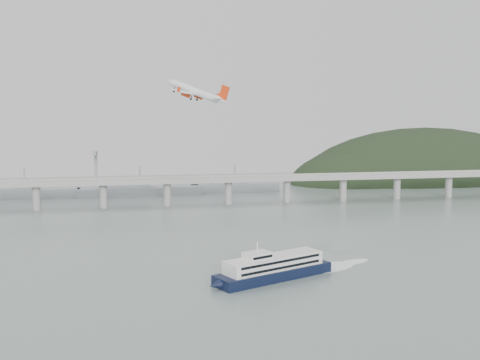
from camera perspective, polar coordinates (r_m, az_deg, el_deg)
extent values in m
plane|color=slate|center=(266.41, 2.41, -9.00)|extent=(900.00, 900.00, 0.00)
cube|color=gray|center=(456.38, -3.66, -0.04)|extent=(800.00, 22.00, 2.20)
cube|color=gray|center=(445.82, -3.47, 0.07)|extent=(800.00, 0.60, 1.80)
cube|color=gray|center=(466.51, -3.84, 0.34)|extent=(800.00, 0.60, 1.80)
cylinder|color=gray|center=(458.39, -19.97, -1.70)|extent=(6.00, 6.00, 21.00)
cylinder|color=gray|center=(453.72, -13.71, -1.58)|extent=(6.00, 6.00, 21.00)
cylinder|color=gray|center=(454.53, -7.40, -1.44)|extent=(6.00, 6.00, 21.00)
cylinder|color=gray|center=(460.80, -1.19, -1.29)|extent=(6.00, 6.00, 21.00)
cylinder|color=gray|center=(472.31, 4.79, -1.12)|extent=(6.00, 6.00, 21.00)
cylinder|color=gray|center=(488.69, 10.43, -0.95)|extent=(6.00, 6.00, 21.00)
cylinder|color=gray|center=(509.47, 15.65, -0.79)|extent=(6.00, 6.00, 21.00)
cylinder|color=gray|center=(534.13, 20.43, -0.64)|extent=(6.00, 6.00, 21.00)
ellipsoid|color=black|center=(673.68, 18.10, -1.55)|extent=(320.00, 150.00, 156.00)
ellipsoid|color=black|center=(622.26, 10.95, -1.42)|extent=(140.00, 110.00, 96.00)
cube|color=gray|center=(530.78, -21.00, -1.30)|extent=(95.67, 20.15, 8.00)
cube|color=gray|center=(531.49, -22.04, -0.46)|extent=(33.90, 15.02, 8.00)
cylinder|color=gray|center=(529.02, -21.06, 0.42)|extent=(1.60, 1.60, 14.00)
cube|color=gray|center=(518.69, -10.12, -1.14)|extent=(110.55, 21.43, 8.00)
cube|color=gray|center=(517.58, -11.36, -0.29)|extent=(39.01, 16.73, 8.00)
cylinder|color=gray|center=(516.89, -10.16, 0.61)|extent=(1.60, 1.60, 14.00)
cube|color=gray|center=(538.29, -0.53, -0.78)|extent=(85.00, 13.60, 8.00)
cube|color=gray|center=(535.81, -1.43, 0.05)|extent=(29.75, 11.90, 8.00)
cylinder|color=gray|center=(536.55, -0.53, 0.92)|extent=(1.60, 1.60, 14.00)
cube|color=gray|center=(552.27, -14.40, 0.87)|extent=(3.00, 3.00, 40.00)
cube|color=gray|center=(540.96, -14.51, 2.67)|extent=(3.00, 28.00, 3.00)
cube|color=black|center=(250.67, 3.45, -9.46)|extent=(57.25, 34.79, 4.52)
cone|color=black|center=(233.71, -2.54, -10.63)|extent=(6.98, 6.38, 4.52)
cube|color=silver|center=(249.34, 3.45, -8.33)|extent=(48.06, 29.14, 5.65)
cube|color=black|center=(244.67, 4.29, -8.27)|extent=(39.51, 17.14, 1.13)
cube|color=black|center=(245.36, 4.29, -8.88)|extent=(39.51, 17.14, 1.13)
cube|color=black|center=(253.33, 2.65, -7.75)|extent=(39.51, 17.14, 1.13)
cube|color=black|center=(254.00, 2.65, -8.34)|extent=(39.51, 17.14, 1.13)
cube|color=silver|center=(242.94, 1.77, -7.67)|extent=(13.50, 11.73, 2.94)
cube|color=black|center=(239.83, 2.35, -7.86)|extent=(9.39, 4.14, 1.13)
cylinder|color=silver|center=(242.09, 1.78, -6.84)|extent=(0.74, 0.74, 4.52)
ellipsoid|color=white|center=(271.34, 8.76, -8.78)|extent=(36.32, 27.81, 0.23)
ellipsoid|color=white|center=(282.16, 11.11, -8.23)|extent=(25.63, 17.12, 0.23)
cylinder|color=white|center=(319.07, -4.63, 8.99)|extent=(24.99, 25.45, 14.20)
cone|color=white|center=(329.75, -7.12, 9.89)|extent=(6.91, 6.87, 5.42)
cone|color=white|center=(308.75, -1.88, 8.07)|extent=(7.77, 7.48, 5.79)
cube|color=white|center=(318.54, -4.53, 8.73)|extent=(29.83, 32.67, 4.13)
cube|color=white|center=(309.27, -2.00, 8.28)|extent=(11.71, 12.60, 2.12)
cube|color=red|center=(308.32, -1.62, 8.88)|extent=(5.85, 4.91, 8.68)
cylinder|color=red|center=(324.82, -4.21, 8.46)|extent=(5.65, 5.66, 4.06)
cylinder|color=black|center=(326.16, -4.54, 8.59)|extent=(2.68, 2.60, 2.62)
cube|color=white|center=(324.70, -4.16, 8.65)|extent=(2.55, 2.29, 2.22)
cylinder|color=red|center=(314.57, -5.51, 8.64)|extent=(5.65, 5.66, 4.06)
cylinder|color=black|center=(315.96, -5.85, 8.76)|extent=(2.68, 2.60, 2.62)
cube|color=white|center=(314.45, -5.46, 8.83)|extent=(2.55, 2.29, 2.22)
cylinder|color=black|center=(321.19, -4.33, 8.34)|extent=(1.30, 1.06, 2.74)
cylinder|color=black|center=(321.33, -4.40, 8.13)|extent=(1.52, 1.37, 1.61)
cylinder|color=black|center=(316.34, -4.95, 8.42)|extent=(1.30, 1.06, 2.74)
cylinder|color=black|center=(316.48, -5.01, 8.20)|extent=(1.52, 1.37, 1.61)
cylinder|color=black|center=(327.34, -6.67, 9.14)|extent=(1.30, 1.06, 2.74)
cylinder|color=black|center=(327.48, -6.73, 8.93)|extent=(1.52, 1.37, 1.61)
cube|color=red|center=(333.27, -2.24, 8.57)|extent=(2.17, 1.83, 3.19)
cube|color=red|center=(301.36, -6.24, 9.14)|extent=(2.17, 1.83, 3.19)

